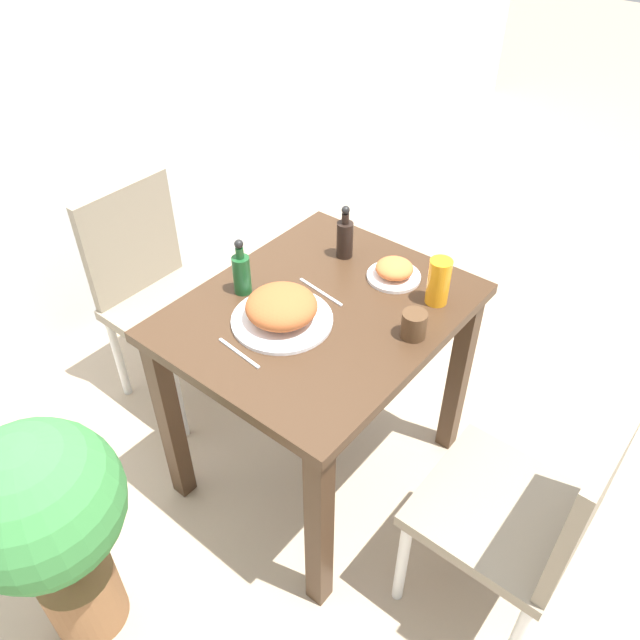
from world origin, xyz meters
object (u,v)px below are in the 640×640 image
(chair_far, at_px, (157,287))
(condiment_bottle, at_px, (242,272))
(food_plate, at_px, (282,309))
(potted_plant_left, at_px, (46,517))
(sauce_bottle, at_px, (345,237))
(side_plate, at_px, (394,271))
(juice_glass, at_px, (439,282))
(drink_cup, at_px, (414,325))
(chair_near, at_px, (533,511))

(chair_far, xyz_separation_m, condiment_bottle, (-0.05, -0.53, 0.33))
(chair_far, relative_size, food_plate, 2.96)
(potted_plant_left, bearing_deg, food_plate, -10.52)
(condiment_bottle, bearing_deg, chair_far, 85.10)
(sauce_bottle, bearing_deg, chair_far, 115.27)
(side_plate, xyz_separation_m, potted_plant_left, (-1.15, 0.27, -0.26))
(juice_glass, distance_m, potted_plant_left, 1.25)
(drink_cup, bearing_deg, juice_glass, 9.66)
(food_plate, bearing_deg, condiment_bottle, 80.06)
(side_plate, bearing_deg, condiment_bottle, 137.36)
(sauce_bottle, bearing_deg, juice_glass, -93.69)
(juice_glass, relative_size, condiment_bottle, 0.80)
(food_plate, bearing_deg, drink_cup, -60.63)
(sauce_bottle, bearing_deg, side_plate, -90.97)
(side_plate, bearing_deg, chair_near, -115.67)
(side_plate, bearing_deg, juice_glass, -96.91)
(condiment_bottle, relative_size, potted_plant_left, 0.23)
(juice_glass, height_order, potted_plant_left, juice_glass)
(chair_near, bearing_deg, condiment_bottle, -88.54)
(side_plate, bearing_deg, chair_far, 109.69)
(side_plate, distance_m, juice_glass, 0.18)
(juice_glass, bearing_deg, potted_plant_left, 158.57)
(food_plate, bearing_deg, juice_glass, -39.46)
(chair_far, relative_size, side_plate, 5.15)
(chair_far, distance_m, sauce_bottle, 0.80)
(food_plate, distance_m, side_plate, 0.41)
(juice_glass, xyz_separation_m, potted_plant_left, (-1.13, 0.44, -0.30))
(chair_near, distance_m, potted_plant_left, 1.26)
(condiment_bottle, distance_m, potted_plant_left, 0.85)
(chair_far, height_order, juice_glass, juice_glass)
(side_plate, relative_size, sauce_bottle, 0.92)
(food_plate, height_order, juice_glass, juice_glass)
(side_plate, relative_size, condiment_bottle, 0.92)
(chair_far, distance_m, potted_plant_left, 1.02)
(chair_near, height_order, side_plate, chair_near)
(drink_cup, distance_m, juice_glass, 0.18)
(side_plate, bearing_deg, food_plate, 160.94)
(drink_cup, height_order, juice_glass, juice_glass)
(chair_near, xyz_separation_m, sauce_bottle, (0.33, 0.88, 0.33))
(juice_glass, distance_m, sauce_bottle, 0.37)
(chair_near, xyz_separation_m, drink_cup, (0.13, 0.48, 0.30))
(drink_cup, xyz_separation_m, sauce_bottle, (0.20, 0.40, 0.03))
(potted_plant_left, bearing_deg, juice_glass, -21.43)
(chair_near, xyz_separation_m, condiment_bottle, (-0.03, 1.00, 0.33))
(chair_far, bearing_deg, condiment_bottle, -94.90)
(drink_cup, bearing_deg, chair_far, 95.81)
(drink_cup, height_order, sauce_bottle, sauce_bottle)
(side_plate, distance_m, drink_cup, 0.28)
(side_plate, xyz_separation_m, condiment_bottle, (-0.35, 0.32, 0.04))
(condiment_bottle, bearing_deg, juice_glass, -55.99)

